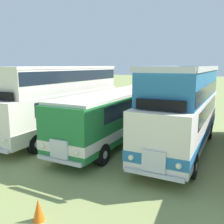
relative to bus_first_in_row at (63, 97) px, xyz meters
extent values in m
cube|color=silver|center=(-0.01, -0.12, -0.77)|extent=(3.10, 10.88, 2.30)
cube|color=silver|center=(-0.01, -0.12, -1.37)|extent=(3.14, 10.92, 0.44)
cube|color=#19232D|center=(0.02, 0.28, -0.17)|extent=(2.99, 8.48, 0.76)
sphere|color=#EAEACC|center=(0.59, -5.60, -1.37)|extent=(0.22, 0.22, 0.22)
cube|color=silver|center=(0.01, 0.13, 1.13)|extent=(2.95, 9.97, 1.50)
cube|color=silver|center=(0.01, 0.13, 1.95)|extent=(3.01, 10.08, 0.14)
cube|color=#19232D|center=(0.01, 0.13, 1.43)|extent=(2.98, 9.87, 0.68)
cylinder|color=black|center=(0.93, -3.96, -1.95)|extent=(0.34, 1.05, 1.04)
cylinder|color=silver|center=(1.08, -3.96, -1.95)|extent=(0.04, 0.36, 0.36)
cylinder|color=black|center=(-1.37, -3.83, -1.95)|extent=(0.34, 1.05, 1.04)
cylinder|color=silver|center=(-1.52, -3.82, -1.95)|extent=(0.04, 0.36, 0.36)
cylinder|color=black|center=(1.34, 3.39, -1.95)|extent=(0.34, 1.05, 1.04)
cylinder|color=silver|center=(1.49, 3.38, -1.95)|extent=(0.04, 0.36, 0.36)
cylinder|color=black|center=(-0.95, 3.51, -1.95)|extent=(0.34, 1.05, 1.04)
cylinder|color=silver|center=(-1.10, 3.52, -1.95)|extent=(0.04, 0.36, 0.36)
cube|color=#237538|center=(3.89, 0.17, -0.77)|extent=(3.11, 11.39, 2.30)
cube|color=silver|center=(3.89, 0.17, -1.37)|extent=(3.15, 11.43, 0.44)
cube|color=#19232D|center=(3.92, 0.57, -0.17)|extent=(3.01, 8.99, 0.76)
cube|color=#19232D|center=(3.59, -5.39, -0.12)|extent=(2.20, 0.22, 0.90)
cube|color=silver|center=(3.58, -5.50, -1.37)|extent=(0.91, 0.17, 0.80)
cube|color=silver|center=(3.58, -5.53, -1.87)|extent=(2.30, 0.27, 0.16)
sphere|color=#EAEACC|center=(4.48, -5.56, -1.37)|extent=(0.22, 0.22, 0.22)
sphere|color=#EAEACC|center=(2.68, -5.46, -1.37)|extent=(0.22, 0.22, 0.22)
cube|color=silver|center=(3.89, 0.17, 0.45)|extent=(3.05, 10.99, 0.14)
cylinder|color=black|center=(4.82, -3.92, -1.95)|extent=(0.34, 1.05, 1.04)
cylinder|color=silver|center=(4.97, -3.92, -1.95)|extent=(0.04, 0.36, 0.36)
cylinder|color=black|center=(2.53, -3.79, -1.95)|extent=(0.34, 1.05, 1.04)
cylinder|color=silver|center=(2.38, -3.78, -1.95)|extent=(0.04, 0.36, 0.36)
cylinder|color=black|center=(5.25, 3.94, -1.95)|extent=(0.34, 1.05, 1.04)
cylinder|color=silver|center=(5.40, 3.93, -1.95)|extent=(0.04, 0.36, 0.36)
cylinder|color=black|center=(2.95, 4.07, -1.95)|extent=(0.34, 1.05, 1.04)
cylinder|color=silver|center=(2.81, 4.07, -1.95)|extent=(0.04, 0.36, 0.36)
cube|color=silver|center=(7.79, -0.38, -0.77)|extent=(2.96, 9.68, 2.30)
cube|color=teal|center=(7.79, -0.38, -1.37)|extent=(3.00, 9.72, 0.44)
cube|color=#19232D|center=(7.81, 0.01, -0.17)|extent=(2.87, 7.28, 0.76)
cube|color=#19232D|center=(7.57, -5.10, -0.12)|extent=(2.20, 0.21, 0.90)
cube|color=silver|center=(7.56, -5.21, -1.37)|extent=(0.90, 0.16, 0.80)
cube|color=silver|center=(7.56, -5.24, -1.87)|extent=(2.30, 0.25, 0.16)
sphere|color=#EAEACC|center=(8.46, -5.27, -1.37)|extent=(0.22, 0.22, 0.22)
sphere|color=#EAEACC|center=(6.66, -5.18, -1.37)|extent=(0.22, 0.22, 0.22)
cube|color=teal|center=(7.81, -0.14, 1.13)|extent=(2.82, 8.77, 1.50)
cube|color=silver|center=(7.59, -4.66, 1.93)|extent=(2.40, 0.22, 0.24)
cube|color=silver|center=(7.99, 3.69, 1.93)|extent=(2.40, 0.22, 0.24)
cube|color=silver|center=(9.01, -0.19, 1.93)|extent=(0.52, 8.66, 0.24)
cube|color=silver|center=(6.61, -0.08, 1.93)|extent=(0.52, 8.66, 0.24)
cube|color=#19232D|center=(7.81, -0.14, 0.83)|extent=(2.85, 8.68, 0.64)
cube|color=black|center=(7.59, -4.61, 0.63)|extent=(1.90, 0.21, 0.40)
cylinder|color=black|center=(8.79, -3.62, -1.95)|extent=(0.33, 1.05, 1.04)
cylinder|color=silver|center=(8.94, -3.63, -1.95)|extent=(0.04, 0.36, 0.36)
cylinder|color=black|center=(6.49, -3.51, -1.95)|extent=(0.33, 1.05, 1.04)
cylinder|color=silver|center=(6.34, -3.50, -1.95)|extent=(0.04, 0.36, 0.36)
cylinder|color=black|center=(9.09, 2.54, -1.95)|extent=(0.33, 1.05, 1.04)
cylinder|color=silver|center=(9.24, 2.53, -1.95)|extent=(0.04, 0.36, 0.36)
cylinder|color=black|center=(6.79, 2.65, -1.95)|extent=(0.33, 1.05, 1.04)
cylinder|color=silver|center=(6.64, 2.66, -1.95)|extent=(0.04, 0.36, 0.36)
cone|color=orange|center=(4.95, -8.45, -2.13)|extent=(0.36, 0.36, 0.70)
camera|label=1|loc=(9.68, -13.68, 2.08)|focal=39.93mm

